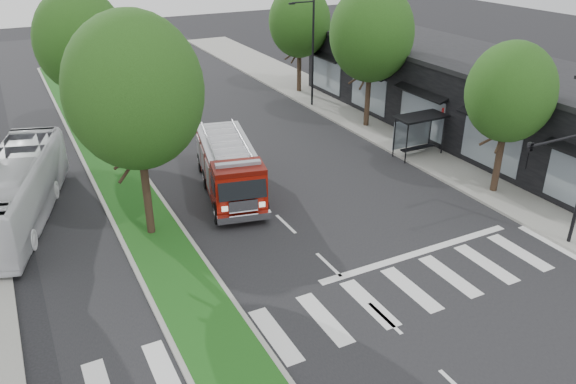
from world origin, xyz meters
name	(u,v)px	position (x,y,z in m)	size (l,w,h in m)	color
ground	(329,265)	(0.00, 0.00, 0.00)	(140.00, 140.00, 0.00)	black
sidewalk_right	(413,141)	(12.50, 10.00, 0.07)	(5.00, 80.00, 0.15)	gray
median	(102,149)	(-6.00, 18.00, 0.08)	(3.00, 50.00, 0.15)	gray
storefront_row	(470,97)	(17.00, 10.00, 2.50)	(8.00, 30.00, 5.00)	black
bus_shelter	(418,124)	(11.20, 8.15, 2.04)	(3.20, 1.60, 2.61)	black
tree_right_near	(510,92)	(11.50, 2.00, 5.51)	(4.40, 4.40, 8.05)	black
tree_right_mid	(372,33)	(11.50, 14.00, 6.49)	(5.60, 5.60, 9.72)	black
tree_right_far	(300,22)	(11.50, 24.00, 5.84)	(5.00, 5.00, 8.73)	black
tree_median_near	(134,92)	(-6.00, 6.00, 6.81)	(5.80, 5.80, 10.16)	black
tree_median_far	(81,41)	(-6.00, 20.00, 6.49)	(5.60, 5.60, 9.72)	black
streetlight_right_far	(311,49)	(10.35, 20.00, 4.48)	(2.11, 0.20, 8.00)	black
fire_engine	(229,168)	(-1.04, 8.56, 1.41)	(4.28, 8.83, 2.94)	#530A04
city_bus	(15,191)	(-11.26, 10.29, 1.58)	(2.66, 11.35, 3.16)	white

